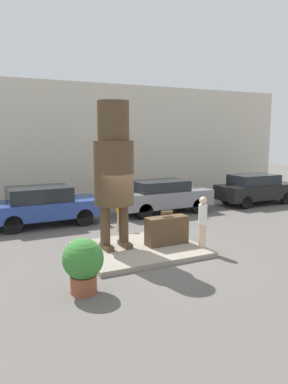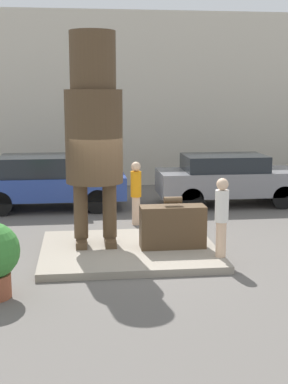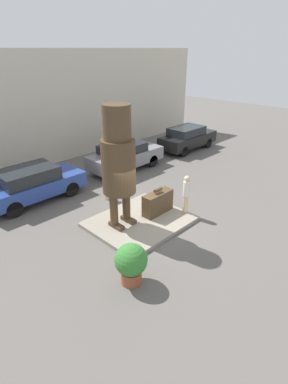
% 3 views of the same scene
% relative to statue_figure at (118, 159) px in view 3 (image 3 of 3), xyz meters
% --- Properties ---
extents(ground_plane, '(60.00, 60.00, 0.00)m').
position_rel_statue_figure_xyz_m(ground_plane, '(0.71, -0.34, -2.81)').
color(ground_plane, '#605B56').
extents(pedestal, '(3.77, 3.13, 0.15)m').
position_rel_statue_figure_xyz_m(pedestal, '(0.71, -0.34, -2.73)').
color(pedestal, gray).
rests_on(pedestal, ground_plane).
extents(building_backdrop, '(28.00, 0.60, 6.34)m').
position_rel_statue_figure_xyz_m(building_backdrop, '(0.71, 8.61, 0.36)').
color(building_backdrop, beige).
rests_on(building_backdrop, ground_plane).
extents(statue_figure, '(1.23, 1.23, 4.54)m').
position_rel_statue_figure_xyz_m(statue_figure, '(0.00, 0.00, 0.00)').
color(statue_figure, '#4C3823').
rests_on(statue_figure, pedestal).
extents(giant_suitcase, '(1.40, 0.48, 1.11)m').
position_rel_statue_figure_xyz_m(giant_suitcase, '(1.64, -0.45, -2.19)').
color(giant_suitcase, '#4C3823').
rests_on(giant_suitcase, pedestal).
extents(tourist, '(0.27, 0.27, 1.62)m').
position_rel_statue_figure_xyz_m(tourist, '(2.50, -1.21, -1.77)').
color(tourist, beige).
rests_on(tourist, pedestal).
extents(parked_car_blue, '(4.44, 1.88, 1.60)m').
position_rel_statue_figure_xyz_m(parked_car_blue, '(-1.27, 4.52, -1.95)').
color(parked_car_blue, '#284293').
rests_on(parked_car_blue, ground_plane).
extents(parked_car_grey, '(4.49, 1.79, 1.56)m').
position_rel_statue_figure_xyz_m(parked_car_grey, '(4.26, 4.43, -1.96)').
color(parked_car_grey, gray).
rests_on(parked_car_grey, ground_plane).
extents(parked_car_black, '(4.41, 1.71, 1.60)m').
position_rel_statue_figure_xyz_m(parked_car_black, '(9.77, 4.19, -1.96)').
color(parked_car_black, black).
rests_on(parked_car_black, ground_plane).
extents(planter_pot, '(0.97, 0.97, 1.31)m').
position_rel_statue_figure_xyz_m(planter_pot, '(-1.83, -2.54, -2.07)').
color(planter_pot, brown).
rests_on(planter_pot, ground_plane).
extents(worker_hivis, '(0.28, 0.28, 1.67)m').
position_rel_statue_figure_xyz_m(worker_hivis, '(1.13, 2.25, -1.89)').
color(worker_hivis, beige).
rests_on(worker_hivis, ground_plane).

